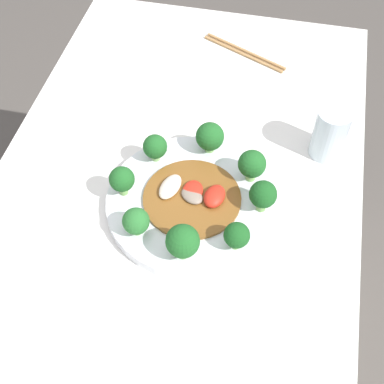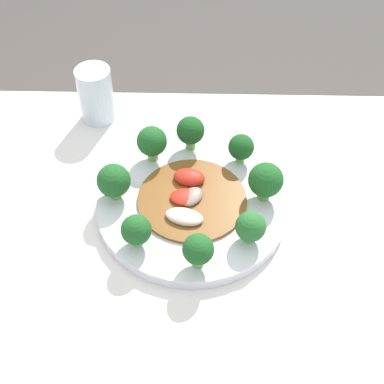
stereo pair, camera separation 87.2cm
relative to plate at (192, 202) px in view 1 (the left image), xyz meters
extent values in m
plane|color=#4C4742|center=(-0.01, -0.04, -0.77)|extent=(8.00, 8.00, 0.00)
cube|color=silver|center=(-0.01, -0.04, -0.39)|extent=(1.19, 0.68, 0.76)
cylinder|color=silver|center=(0.00, 0.00, 0.00)|extent=(0.30, 0.30, 0.02)
cylinder|color=#70A356|center=(0.11, 0.01, 0.02)|extent=(0.02, 0.02, 0.02)
sphere|color=#1E5B23|center=(0.11, 0.01, 0.05)|extent=(0.06, 0.06, 0.06)
cylinder|color=#7AAD5B|center=(0.00, 0.12, 0.02)|extent=(0.02, 0.02, 0.02)
sphere|color=#19511E|center=(0.00, 0.12, 0.05)|extent=(0.05, 0.05, 0.05)
cylinder|color=#89B76B|center=(-0.08, -0.09, 0.02)|extent=(0.02, 0.02, 0.01)
sphere|color=#1E5B23|center=(-0.08, -0.09, 0.04)|extent=(0.05, 0.05, 0.05)
cylinder|color=#7AAD5B|center=(0.08, 0.09, 0.02)|extent=(0.02, 0.02, 0.01)
sphere|color=#19511E|center=(0.08, 0.09, 0.04)|extent=(0.04, 0.04, 0.04)
cylinder|color=#7AAD5B|center=(0.01, -0.12, 0.02)|extent=(0.02, 0.02, 0.02)
sphere|color=#1E5B23|center=(0.01, -0.12, 0.05)|extent=(0.05, 0.05, 0.05)
cylinder|color=#7AAD5B|center=(-0.07, 0.09, 0.02)|extent=(0.02, 0.02, 0.02)
sphere|color=#1E5B23|center=(-0.07, 0.09, 0.05)|extent=(0.05, 0.05, 0.05)
cylinder|color=#7AAD5B|center=(0.09, -0.08, 0.02)|extent=(0.02, 0.02, 0.01)
sphere|color=#286B2D|center=(0.09, -0.08, 0.04)|extent=(0.05, 0.05, 0.05)
cylinder|color=#7AAD5B|center=(-0.12, 0.01, 0.02)|extent=(0.02, 0.02, 0.01)
sphere|color=#1E5B23|center=(-0.12, 0.01, 0.05)|extent=(0.05, 0.05, 0.05)
cylinder|color=brown|center=(0.00, 0.00, 0.01)|extent=(0.17, 0.17, 0.01)
ellipsoid|color=red|center=(-0.01, 0.00, 0.02)|extent=(0.05, 0.04, 0.01)
ellipsoid|color=gray|center=(0.00, 0.00, 0.02)|extent=(0.05, 0.05, 0.01)
ellipsoid|color=red|center=(-0.01, 0.04, 0.02)|extent=(0.06, 0.04, 0.02)
ellipsoid|color=beige|center=(-0.01, -0.05, 0.02)|extent=(0.07, 0.05, 0.02)
cylinder|color=silver|center=(-0.18, 0.22, 0.04)|extent=(0.06, 0.06, 0.11)
cylinder|color=#AD7F4C|center=(-0.44, 0.02, -0.01)|extent=(0.09, 0.19, 0.01)
cylinder|color=#AD7F4C|center=(-0.45, 0.03, -0.01)|extent=(0.09, 0.19, 0.01)
camera|label=1|loc=(0.55, 0.12, 0.76)|focal=50.00mm
camera|label=2|loc=(0.01, -0.55, 0.65)|focal=50.00mm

